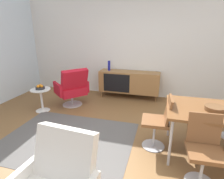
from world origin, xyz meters
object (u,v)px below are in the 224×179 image
at_px(lounge_chair_red, 72,87).
at_px(side_table_round, 41,97).
at_px(vase_cobalt, 109,66).
at_px(wooden_bowl_on_table, 215,108).
at_px(dining_chair_near_window, 159,120).
at_px(fruit_bowl, 40,87).
at_px(dining_chair_front_left, 204,148).
at_px(sideboard, 129,82).

bearing_deg(lounge_chair_red, side_table_round, -140.74).
xyz_separation_m(vase_cobalt, wooden_bowl_on_table, (2.14, -2.13, -0.08)).
bearing_deg(wooden_bowl_on_table, dining_chair_near_window, 177.78).
distance_m(dining_chair_near_window, fruit_bowl, 2.71).
distance_m(lounge_chair_red, side_table_round, 0.73).
bearing_deg(side_table_round, dining_chair_front_left, -21.83).
height_order(dining_chair_near_window, fruit_bowl, dining_chair_near_window).
bearing_deg(sideboard, fruit_bowl, -141.28).
height_order(sideboard, dining_chair_near_window, dining_chair_near_window).
bearing_deg(fruit_bowl, dining_chair_near_window, -15.00).
relative_size(wooden_bowl_on_table, dining_chair_near_window, 0.30).
distance_m(sideboard, lounge_chair_red, 1.53).
relative_size(sideboard, dining_chair_front_left, 1.87).
relative_size(dining_chair_near_window, side_table_round, 1.65).
height_order(vase_cobalt, wooden_bowl_on_table, vase_cobalt).
xyz_separation_m(wooden_bowl_on_table, side_table_round, (-3.33, 0.73, -0.45)).
height_order(sideboard, fruit_bowl, sideboard).
bearing_deg(fruit_bowl, lounge_chair_red, 39.24).
xyz_separation_m(dining_chair_near_window, lounge_chair_red, (-2.06, 1.15, -0.00)).
height_order(vase_cobalt, dining_chair_near_window, vase_cobalt).
distance_m(lounge_chair_red, fruit_bowl, 0.72).
bearing_deg(vase_cobalt, wooden_bowl_on_table, -44.85).
bearing_deg(vase_cobalt, dining_chair_near_window, -55.87).
height_order(wooden_bowl_on_table, lounge_chair_red, lounge_chair_red).
bearing_deg(fruit_bowl, vase_cobalt, 49.76).
xyz_separation_m(vase_cobalt, dining_chair_front_left, (1.96, -2.67, -0.38)).
height_order(wooden_bowl_on_table, side_table_round, wooden_bowl_on_table).
relative_size(dining_chair_near_window, fruit_bowl, 4.28).
bearing_deg(lounge_chair_red, vase_cobalt, 56.30).
distance_m(vase_cobalt, dining_chair_front_left, 3.33).
distance_m(sideboard, fruit_bowl, 2.25).
distance_m(dining_chair_front_left, lounge_chair_red, 3.11).
bearing_deg(vase_cobalt, lounge_chair_red, -123.70).
relative_size(wooden_bowl_on_table, fruit_bowl, 1.30).
bearing_deg(dining_chair_front_left, lounge_chair_red, 146.58).
xyz_separation_m(sideboard, wooden_bowl_on_table, (1.58, -2.13, 0.33)).
xyz_separation_m(wooden_bowl_on_table, dining_chair_front_left, (-0.18, -0.53, -0.30)).
relative_size(vase_cobalt, dining_chair_front_left, 0.30).
distance_m(wooden_bowl_on_table, lounge_chair_red, 3.04).
distance_m(side_table_round, fruit_bowl, 0.24).
bearing_deg(fruit_bowl, wooden_bowl_on_table, -12.34).
height_order(sideboard, vase_cobalt, vase_cobalt).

